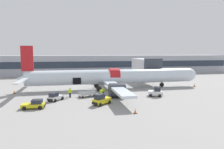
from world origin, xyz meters
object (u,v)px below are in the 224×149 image
object	(u,v)px
baggage_tug_mid	(55,97)
ground_crew_driver	(103,91)
ground_crew_loader_b	(70,92)
baggage_tug_rear	(34,105)
baggage_tug_spare	(101,100)
airplane	(112,77)
baggage_tug_lead	(156,92)
ground_crew_loader_a	(70,92)
baggage_cart_loading	(87,94)
ground_crew_supervisor	(101,93)

from	to	relation	value
baggage_tug_mid	ground_crew_driver	distance (m)	8.84
ground_crew_loader_b	ground_crew_driver	world-z (taller)	ground_crew_driver
baggage_tug_rear	baggage_tug_spare	world-z (taller)	baggage_tug_spare
baggage_tug_rear	baggage_tug_spare	distance (m)	9.83
airplane	baggage_tug_lead	size ratio (longest dim) A/B	14.11
ground_crew_loader_a	ground_crew_loader_b	world-z (taller)	ground_crew_loader_a
airplane	ground_crew_loader_b	distance (m)	10.98
airplane	ground_crew_driver	distance (m)	7.57
ground_crew_driver	baggage_tug_spare	bearing A→B (deg)	-101.86
baggage_tug_lead	ground_crew_loader_b	world-z (taller)	baggage_tug_lead
baggage_tug_rear	ground_crew_loader_b	bearing A→B (deg)	55.68
airplane	baggage_cart_loading	bearing A→B (deg)	-130.49
ground_crew_loader_a	ground_crew_driver	world-z (taller)	ground_crew_loader_a
baggage_cart_loading	baggage_tug_rear	bearing A→B (deg)	-142.71
baggage_tug_lead	ground_crew_supervisor	size ratio (longest dim) A/B	1.78
baggage_tug_spare	ground_crew_driver	size ratio (longest dim) A/B	2.07
baggage_tug_mid	ground_crew_supervisor	distance (m)	7.85
ground_crew_driver	baggage_tug_mid	bearing A→B (deg)	-165.31
baggage_tug_mid	baggage_tug_spare	bearing A→B (deg)	-29.30
baggage_tug_lead	ground_crew_loader_a	size ratio (longest dim) A/B	1.61
airplane	baggage_tug_spare	size ratio (longest dim) A/B	12.34
airplane	baggage_tug_mid	bearing A→B (deg)	-142.08
ground_crew_driver	ground_crew_supervisor	distance (m)	1.95
airplane	baggage_tug_lead	world-z (taller)	airplane
baggage_tug_mid	ground_crew_loader_a	world-z (taller)	ground_crew_loader_a
airplane	baggage_tug_lead	distance (m)	11.30
ground_crew_loader_b	ground_crew_driver	size ratio (longest dim) A/B	0.97
baggage_tug_lead	ground_crew_driver	xyz separation A→B (m)	(-9.45, 2.33, 0.09)
airplane	ground_crew_supervisor	bearing A→B (deg)	-113.31
baggage_tug_rear	baggage_tug_spare	bearing A→B (deg)	1.18
baggage_tug_lead	ground_crew_loader_b	bearing A→B (deg)	168.43
baggage_tug_lead	baggage_cart_loading	world-z (taller)	baggage_tug_lead
ground_crew_supervisor	baggage_cart_loading	bearing A→B (deg)	147.89
baggage_tug_mid	ground_crew_supervisor	size ratio (longest dim) A/B	1.85
baggage_tug_rear	ground_crew_driver	world-z (taller)	ground_crew_driver
ground_crew_loader_a	ground_crew_loader_b	distance (m)	1.17
ground_crew_loader_b	ground_crew_supervisor	xyz separation A→B (m)	(5.42, -2.67, 0.04)
ground_crew_loader_a	ground_crew_supervisor	size ratio (longest dim) A/B	1.10
baggage_tug_lead	baggage_tug_mid	world-z (taller)	baggage_tug_lead
baggage_tug_mid	ground_crew_supervisor	world-z (taller)	ground_crew_supervisor
ground_crew_driver	baggage_tug_rear	bearing A→B (deg)	-149.78
baggage_cart_loading	ground_crew_supervisor	size ratio (longest dim) A/B	2.44
airplane	baggage_tug_rear	size ratio (longest dim) A/B	12.22
ground_crew_driver	ground_crew_supervisor	bearing A→B (deg)	-111.41
baggage_tug_lead	baggage_tug_rear	xyz separation A→B (m)	(-20.60, -4.16, -0.17)
baggage_cart_loading	ground_crew_driver	size ratio (longest dim) A/B	2.49
baggage_tug_lead	baggage_cart_loading	distance (m)	12.68
ground_crew_driver	ground_crew_supervisor	xyz separation A→B (m)	(-0.71, -1.82, 0.02)
baggage_tug_spare	airplane	bearing A→B (deg)	71.76
airplane	baggage_tug_spare	world-z (taller)	airplane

